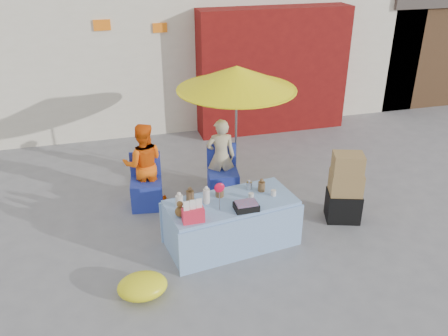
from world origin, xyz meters
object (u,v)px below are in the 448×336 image
object	(u,v)px
vendor_orange	(144,164)
chair_right	(223,182)
chair_left	(147,191)
vendor_beige	(221,157)
box_stack	(345,190)
market_table	(231,222)
umbrella	(237,78)

from	to	relation	value
vendor_orange	chair_right	bearing A→B (deg)	-178.41
chair_left	vendor_beige	xyz separation A→B (m)	(1.25, 0.13, 0.39)
chair_left	vendor_orange	world-z (taller)	vendor_orange
vendor_orange	box_stack	bearing A→B (deg)	162.88
chair_right	box_stack	size ratio (longest dim) A/B	0.78
market_table	chair_left	distance (m)	1.67
vendor_beige	chair_right	bearing A→B (deg)	98.62
chair_right	vendor_orange	distance (m)	1.33
chair_left	chair_right	size ratio (longest dim) A/B	1.00
market_table	umbrella	world-z (taller)	umbrella
market_table	chair_right	world-z (taller)	market_table
market_table	box_stack	xyz separation A→B (m)	(1.82, 0.18, 0.15)
chair_left	box_stack	xyz separation A→B (m)	(2.81, -1.17, 0.25)
vendor_orange	vendor_beige	size ratio (longest dim) A/B	1.04
chair_left	chair_right	xyz separation A→B (m)	(1.25, 0.00, 0.00)
market_table	umbrella	distance (m)	2.31
vendor_beige	box_stack	xyz separation A→B (m)	(1.56, -1.30, -0.15)
chair_left	umbrella	xyz separation A→B (m)	(1.55, 0.28, 1.64)
chair_right	umbrella	xyz separation A→B (m)	(0.30, 0.28, 1.64)
umbrella	market_table	bearing A→B (deg)	-108.75
chair_right	vendor_orange	world-z (taller)	vendor_orange
chair_right	vendor_beige	distance (m)	0.42
market_table	vendor_beige	size ratio (longest dim) A/B	1.45
vendor_orange	chair_left	bearing A→B (deg)	98.62
chair_left	chair_right	world-z (taller)	same
market_table	chair_right	bearing A→B (deg)	71.18
vendor_orange	vendor_beige	xyz separation A→B (m)	(1.25, 0.00, -0.02)
chair_left	vendor_beige	size ratio (longest dim) A/B	0.65
vendor_orange	box_stack	distance (m)	3.10
vendor_beige	chair_left	bearing A→B (deg)	13.86
market_table	chair_right	xyz separation A→B (m)	(0.25, 1.34, -0.10)
vendor_beige	umbrella	world-z (taller)	umbrella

